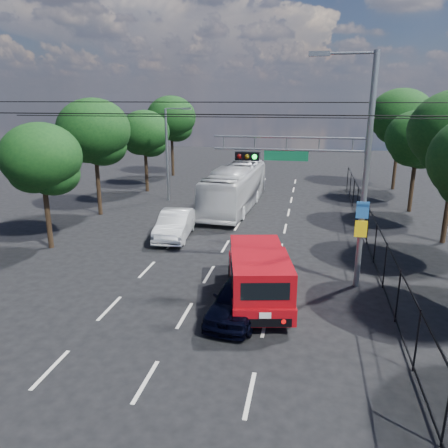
% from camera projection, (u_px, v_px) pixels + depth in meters
% --- Properties ---
extents(ground, '(120.00, 120.00, 0.00)m').
position_uv_depth(ground, '(146.00, 381.00, 12.46)').
color(ground, black).
rests_on(ground, ground).
extents(lane_markings, '(6.12, 38.00, 0.01)m').
position_uv_depth(lane_markings, '(232.00, 235.00, 25.65)').
color(lane_markings, beige).
rests_on(lane_markings, ground).
extents(signal_mast, '(6.43, 0.39, 9.50)m').
position_uv_depth(signal_mast, '(335.00, 164.00, 17.55)').
color(signal_mast, slate).
rests_on(signal_mast, ground).
extents(streetlight_left, '(2.09, 0.22, 7.08)m').
position_uv_depth(streetlight_left, '(169.00, 150.00, 33.26)').
color(streetlight_left, slate).
rests_on(streetlight_left, ground).
extents(utility_wires, '(22.00, 5.04, 0.74)m').
position_uv_depth(utility_wires, '(212.00, 111.00, 18.76)').
color(utility_wires, black).
rests_on(utility_wires, ground).
extents(fence_right, '(0.06, 34.03, 2.00)m').
position_uv_depth(fence_right, '(372.00, 235.00, 22.23)').
color(fence_right, black).
rests_on(fence_right, ground).
extents(tree_right_d, '(4.32, 4.32, 7.02)m').
position_uv_depth(tree_right_d, '(418.00, 142.00, 29.74)').
color(tree_right_d, black).
rests_on(tree_right_d, ground).
extents(tree_right_e, '(5.28, 5.28, 8.58)m').
position_uv_depth(tree_right_e, '(400.00, 120.00, 36.94)').
color(tree_right_e, black).
rests_on(tree_right_e, ground).
extents(tree_left_b, '(4.08, 4.08, 6.63)m').
position_uv_depth(tree_left_b, '(42.00, 163.00, 22.32)').
color(tree_left_b, black).
rests_on(tree_left_b, ground).
extents(tree_left_c, '(4.80, 4.80, 7.80)m').
position_uv_depth(tree_left_c, '(95.00, 135.00, 28.80)').
color(tree_left_c, black).
rests_on(tree_left_c, ground).
extents(tree_left_d, '(4.20, 4.20, 6.83)m').
position_uv_depth(tree_left_d, '(145.00, 136.00, 36.46)').
color(tree_left_d, black).
rests_on(tree_left_d, ground).
extents(tree_left_e, '(4.92, 4.92, 7.99)m').
position_uv_depth(tree_left_e, '(172.00, 121.00, 43.80)').
color(tree_left_e, black).
rests_on(tree_left_e, ground).
extents(red_pickup, '(3.27, 6.20, 2.20)m').
position_uv_depth(red_pickup, '(258.00, 274.00, 17.00)').
color(red_pickup, black).
rests_on(red_pickup, ground).
extents(navy_hatchback, '(2.27, 4.44, 1.45)m').
position_uv_depth(navy_hatchback, '(240.00, 298.00, 16.04)').
color(navy_hatchback, black).
rests_on(navy_hatchback, ground).
extents(white_bus, '(3.19, 11.17, 3.08)m').
position_uv_depth(white_bus, '(235.00, 188.00, 31.37)').
color(white_bus, silver).
rests_on(white_bus, ground).
extents(white_van, '(2.06, 4.86, 1.56)m').
position_uv_depth(white_van, '(175.00, 224.00, 25.06)').
color(white_van, silver).
rests_on(white_van, ground).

